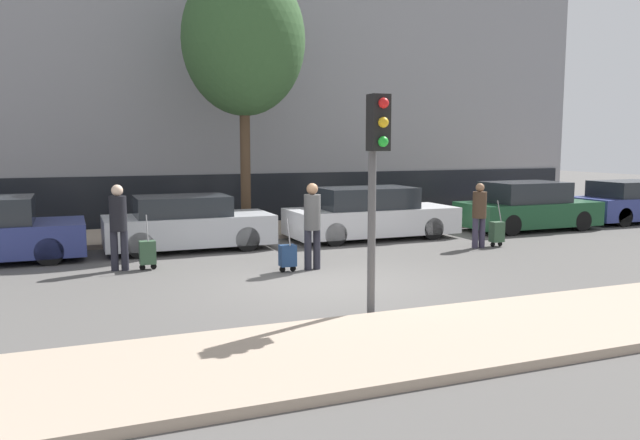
% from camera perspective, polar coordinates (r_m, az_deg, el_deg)
% --- Properties ---
extents(ground_plane, '(80.00, 80.00, 0.00)m').
position_cam_1_polar(ground_plane, '(11.56, 0.42, -5.83)').
color(ground_plane, '#565451').
extents(sidewalk_near, '(28.00, 2.50, 0.12)m').
position_cam_1_polar(sidewalk_near, '(8.31, 10.46, -10.66)').
color(sidewalk_near, tan).
rests_on(sidewalk_near, ground_plane).
extents(sidewalk_far, '(28.00, 3.00, 0.12)m').
position_cam_1_polar(sidewalk_far, '(18.11, -8.03, -1.03)').
color(sidewalk_far, tan).
rests_on(sidewalk_far, ground_plane).
extents(building_facade, '(28.00, 2.83, 13.83)m').
position_cam_1_polar(building_facade, '(21.88, -10.73, 18.29)').
color(building_facade, gray).
rests_on(building_facade, ground_plane).
extents(parked_car_1, '(3.99, 1.75, 1.32)m').
position_cam_1_polar(parked_car_1, '(15.48, -12.03, -0.37)').
color(parked_car_1, '#B7BABF').
rests_on(parked_car_1, ground_plane).
extents(parked_car_2, '(4.60, 1.76, 1.40)m').
position_cam_1_polar(parked_car_2, '(16.93, 4.61, 0.49)').
color(parked_car_2, silver).
rests_on(parked_car_2, ground_plane).
extents(parked_car_3, '(4.13, 1.84, 1.44)m').
position_cam_1_polar(parked_car_3, '(19.63, 18.40, 1.09)').
color(parked_car_3, '#194728').
rests_on(parked_car_3, ground_plane).
extents(parked_car_4, '(4.12, 1.80, 1.36)m').
position_cam_1_polar(parked_car_4, '(22.93, 26.62, 1.43)').
color(parked_car_4, navy).
rests_on(parked_car_4, ground_plane).
extents(pedestrian_left, '(0.35, 0.34, 1.75)m').
position_cam_1_polar(pedestrian_left, '(13.20, -17.96, -0.17)').
color(pedestrian_left, '#23232D').
rests_on(pedestrian_left, ground_plane).
extents(trolley_left, '(0.34, 0.29, 1.14)m').
position_cam_1_polar(trolley_left, '(13.22, -15.49, -2.89)').
color(trolley_left, '#335138').
rests_on(trolley_left, ground_plane).
extents(pedestrian_center, '(0.35, 0.34, 1.77)m').
position_cam_1_polar(pedestrian_center, '(12.67, -0.71, -0.05)').
color(pedestrian_center, '#23232D').
rests_on(pedestrian_center, ground_plane).
extents(trolley_center, '(0.34, 0.29, 1.09)m').
position_cam_1_polar(trolley_center, '(12.55, -2.98, -3.28)').
color(trolley_center, navy).
rests_on(trolley_center, ground_plane).
extents(pedestrian_right, '(0.35, 0.34, 1.61)m').
position_cam_1_polar(pedestrian_right, '(15.82, 14.36, 0.75)').
color(pedestrian_right, '#383347').
rests_on(pedestrian_right, ground_plane).
extents(trolley_right, '(0.34, 0.29, 1.17)m').
position_cam_1_polar(trolley_right, '(16.22, 15.86, -1.06)').
color(trolley_right, '#335138').
rests_on(trolley_right, ground_plane).
extents(traffic_light, '(0.28, 0.47, 3.26)m').
position_cam_1_polar(traffic_light, '(9.05, 5.14, 5.54)').
color(traffic_light, '#515154').
rests_on(traffic_light, ground_plane).
extents(parked_bicycle, '(1.77, 0.06, 0.96)m').
position_cam_1_polar(parked_bicycle, '(19.86, 5.76, 0.96)').
color(parked_bicycle, black).
rests_on(parked_bicycle, sidewalk_far).
extents(bare_tree_near_crossing, '(3.34, 3.34, 7.28)m').
position_cam_1_polar(bare_tree_near_crossing, '(17.66, -7.00, 15.98)').
color(bare_tree_near_crossing, '#4C3826').
rests_on(bare_tree_near_crossing, sidewalk_far).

